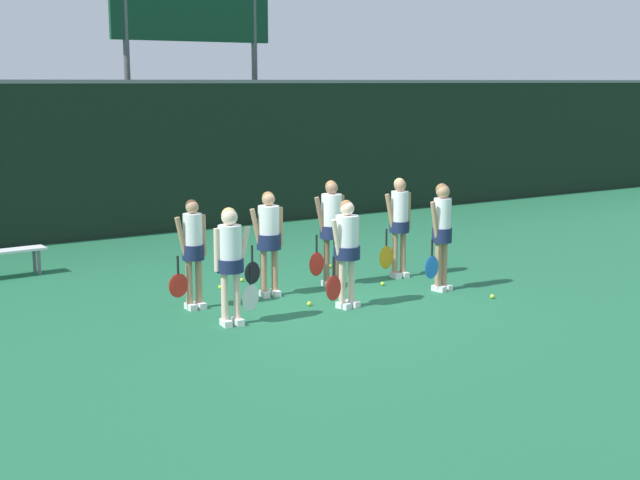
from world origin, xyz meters
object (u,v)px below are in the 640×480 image
at_px(player_5, 331,224).
at_px(tennis_ball_1, 242,280).
at_px(player_3, 193,246).
at_px(scoreboard, 192,28).
at_px(tennis_ball_2, 309,304).
at_px(player_0, 231,256).
at_px(player_2, 442,228).
at_px(tennis_ball_5, 220,287).
at_px(player_1, 347,244).
at_px(tennis_ball_3, 382,284).
at_px(player_4, 268,235).
at_px(tennis_ball_0, 492,296).
at_px(tennis_ball_4, 330,266).
at_px(player_6, 399,219).

distance_m(player_5, tennis_ball_1, 1.84).
bearing_deg(player_3, scoreboard, 64.31).
bearing_deg(tennis_ball_2, scoreboard, 76.30).
height_order(player_0, tennis_ball_1, player_0).
xyz_separation_m(player_2, player_3, (-3.87, 1.09, -0.08)).
xyz_separation_m(player_2, tennis_ball_5, (-2.98, 2.01, -1.00)).
xyz_separation_m(scoreboard, player_1, (-1.60, -8.68, -3.60)).
bearing_deg(tennis_ball_3, player_4, 168.45).
distance_m(player_3, tennis_ball_0, 4.72).
bearing_deg(tennis_ball_4, player_3, -157.91).
xyz_separation_m(player_6, tennis_ball_1, (-2.46, 1.14, -0.98)).
xyz_separation_m(tennis_ball_0, tennis_ball_3, (-0.91, 1.65, -0.00)).
bearing_deg(player_6, tennis_ball_4, 119.68).
bearing_deg(player_6, tennis_ball_0, -76.24).
bearing_deg(player_3, player_0, -87.34).
relative_size(player_4, tennis_ball_1, 25.87).
xyz_separation_m(player_3, tennis_ball_1, (1.44, 1.21, -0.92)).
height_order(player_0, player_5, player_5).
relative_size(tennis_ball_1, tennis_ball_5, 0.95).
bearing_deg(scoreboard, player_4, -106.66).
height_order(player_1, tennis_ball_0, player_1).
bearing_deg(tennis_ball_4, scoreboard, 87.89).
bearing_deg(player_1, player_3, 139.59).
height_order(player_2, player_3, player_2).
xyz_separation_m(player_5, player_6, (1.34, -0.09, -0.03)).
bearing_deg(player_3, player_1, -31.28).
bearing_deg(player_4, tennis_ball_4, 42.31).
distance_m(scoreboard, player_5, 8.21).
distance_m(player_6, tennis_ball_3, 1.22).
height_order(scoreboard, player_5, scoreboard).
bearing_deg(player_6, tennis_ball_2, -154.18).
distance_m(tennis_ball_0, tennis_ball_4, 3.42).
bearing_deg(tennis_ball_2, tennis_ball_4, 50.17).
height_order(player_3, tennis_ball_3, player_3).
bearing_deg(scoreboard, player_3, -115.36).
distance_m(tennis_ball_2, tennis_ball_3, 1.82).
distance_m(player_0, player_4, 1.75).
xyz_separation_m(tennis_ball_1, tennis_ball_5, (-0.55, -0.29, 0.00)).
relative_size(player_0, player_4, 0.99).
bearing_deg(tennis_ball_1, player_4, -95.32).
distance_m(player_3, player_6, 3.90).
height_order(scoreboard, tennis_ball_5, scoreboard).
distance_m(scoreboard, player_2, 9.30).
bearing_deg(player_0, tennis_ball_4, 43.68).
xyz_separation_m(scoreboard, player_0, (-3.50, -8.62, -3.58)).
relative_size(player_6, tennis_ball_5, 25.47).
relative_size(player_4, tennis_ball_3, 25.97).
distance_m(scoreboard, player_6, 8.25).
bearing_deg(tennis_ball_3, player_2, -52.89).
bearing_deg(player_0, player_4, 49.87).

